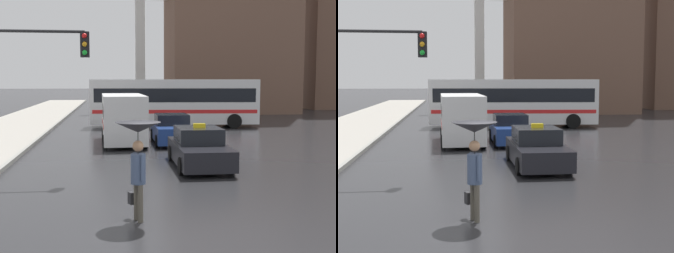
{
  "view_description": "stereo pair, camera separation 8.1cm",
  "coord_description": "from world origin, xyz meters",
  "views": [
    {
      "loc": [
        -1.66,
        -9.29,
        3.22
      ],
      "look_at": [
        0.44,
        8.41,
        1.4
      ],
      "focal_mm": 50.0,
      "sensor_mm": 36.0,
      "label": 1
    },
    {
      "loc": [
        -1.58,
        -9.3,
        3.22
      ],
      "look_at": [
        0.44,
        8.41,
        1.4
      ],
      "focal_mm": 50.0,
      "sensor_mm": 36.0,
      "label": 2
    }
  ],
  "objects": [
    {
      "name": "traffic_light",
      "position": [
        -4.49,
        5.87,
        3.52
      ],
      "size": [
        3.78,
        0.38,
        5.0
      ],
      "color": "black",
      "rests_on": "ground_plane"
    },
    {
      "name": "ground_plane",
      "position": [
        0.0,
        0.0,
        0.0
      ],
      "size": [
        300.0,
        300.0,
        0.0
      ],
      "primitive_type": "plane",
      "color": "#262628"
    },
    {
      "name": "ambulance_van",
      "position": [
        -1.14,
        14.0,
        1.35
      ],
      "size": [
        2.22,
        5.22,
        2.43
      ],
      "rotation": [
        0.0,
        0.0,
        3.17
      ],
      "color": "silver",
      "rests_on": "ground_plane"
    },
    {
      "name": "sedan_red",
      "position": [
        1.28,
        13.73,
        0.67
      ],
      "size": [
        1.91,
        4.17,
        1.46
      ],
      "rotation": [
        0.0,
        0.0,
        3.14
      ],
      "color": "navy",
      "rests_on": "ground_plane"
    },
    {
      "name": "pedestrian_with_umbrella",
      "position": [
        -1.11,
        1.07,
        1.78
      ],
      "size": [
        1.03,
        1.03,
        2.26
      ],
      "rotation": [
        0.0,
        0.0,
        1.95
      ],
      "color": "#4C473D",
      "rests_on": "ground_plane"
    },
    {
      "name": "taxi",
      "position": [
        1.47,
        7.46,
        0.66
      ],
      "size": [
        1.91,
        4.44,
        1.6
      ],
      "rotation": [
        0.0,
        0.0,
        3.14
      ],
      "color": "black",
      "rests_on": "ground_plane"
    },
    {
      "name": "city_bus",
      "position": [
        2.45,
        21.75,
        1.77
      ],
      "size": [
        11.16,
        3.38,
        3.18
      ],
      "rotation": [
        0.0,
        0.0,
        -1.65
      ],
      "color": "silver",
      "rests_on": "ground_plane"
    },
    {
      "name": "monument_cross",
      "position": [
        1.05,
        36.28,
        8.87
      ],
      "size": [
        6.88,
        0.9,
        15.64
      ],
      "color": "white",
      "rests_on": "ground_plane"
    }
  ]
}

